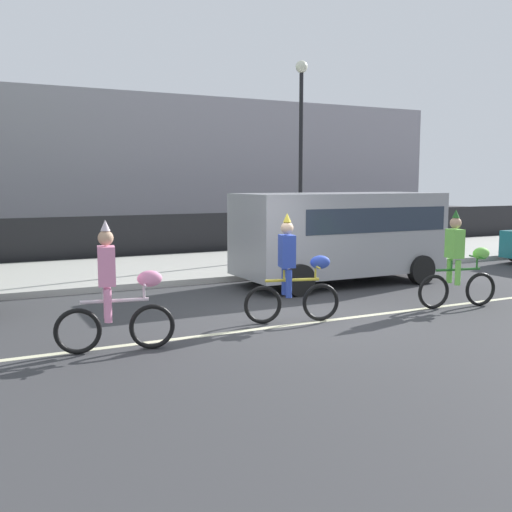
{
  "coord_description": "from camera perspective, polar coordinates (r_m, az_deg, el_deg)",
  "views": [
    {
      "loc": [
        -5.36,
        -9.22,
        2.45
      ],
      "look_at": [
        -0.14,
        1.2,
        1.0
      ],
      "focal_mm": 42.0,
      "sensor_mm": 36.0,
      "label": 1
    }
  ],
  "objects": [
    {
      "name": "pedestrian_onlooker",
      "position": [
        19.98,
        14.43,
        2.74
      ],
      "size": [
        0.32,
        0.2,
        1.62
      ],
      "color": "#33333D",
      "rests_on": "sidewalk_curb"
    },
    {
      "name": "road_centre_line",
      "position": [
        10.53,
        4.86,
        -6.37
      ],
      "size": [
        36.0,
        0.14,
        0.01
      ],
      "primitive_type": "cube",
      "color": "beige",
      "rests_on": "ground"
    },
    {
      "name": "parade_cyclist_pink",
      "position": [
        8.85,
        -13.23,
        -3.58
      ],
      "size": [
        1.7,
        0.54,
        1.92
      ],
      "color": "black",
      "rests_on": "ground"
    },
    {
      "name": "ground_plane",
      "position": [
        10.95,
        3.49,
        -5.86
      ],
      "size": [
        80.0,
        80.0,
        0.0
      ],
      "primitive_type": "plane",
      "color": "#38383A"
    },
    {
      "name": "fence_line",
      "position": [
        19.46,
        -10.51,
        1.82
      ],
      "size": [
        40.0,
        0.08,
        1.4
      ],
      "primitive_type": "cube",
      "color": "black",
      "rests_on": "ground"
    },
    {
      "name": "parade_cyclist_cobalt",
      "position": [
        10.43,
        3.55,
        -1.8
      ],
      "size": [
        1.68,
        0.6,
        1.92
      ],
      "color": "black",
      "rests_on": "ground"
    },
    {
      "name": "parked_van_grey",
      "position": [
        14.57,
        8.17,
        2.41
      ],
      "size": [
        5.0,
        2.22,
        2.18
      ],
      "color": "#99999E",
      "rests_on": "ground"
    },
    {
      "name": "sidewalk_curb",
      "position": [
        16.78,
        -7.7,
        -1.11
      ],
      "size": [
        60.0,
        5.0,
        0.15
      ],
      "primitive_type": "cube",
      "color": "#ADAAA3",
      "rests_on": "ground"
    },
    {
      "name": "building_backdrop",
      "position": [
        28.04,
        -12.89,
        7.97
      ],
      "size": [
        28.0,
        8.0,
        5.93
      ],
      "primitive_type": "cube",
      "color": "#99939E",
      "rests_on": "ground"
    },
    {
      "name": "street_lamp_post",
      "position": [
        18.37,
        4.31,
        11.87
      ],
      "size": [
        0.36,
        0.36,
        5.86
      ],
      "color": "black",
      "rests_on": "sidewalk_curb"
    },
    {
      "name": "parade_cyclist_lime",
      "position": [
        12.3,
        18.77,
        -0.8
      ],
      "size": [
        1.7,
        0.54,
        1.92
      ],
      "color": "black",
      "rests_on": "ground"
    }
  ]
}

